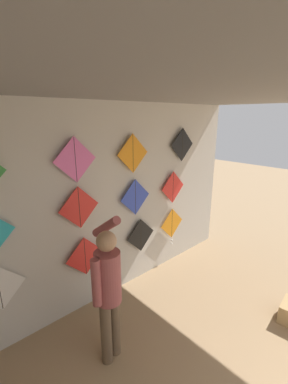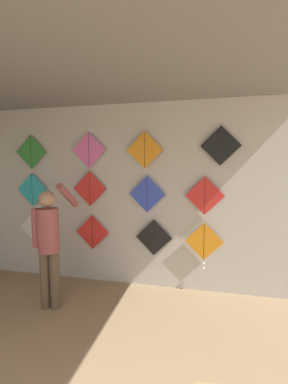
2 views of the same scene
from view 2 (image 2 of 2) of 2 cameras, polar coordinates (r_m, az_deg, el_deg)
name	(u,v)px [view 2 (image 2 of 2)]	position (r m, az deg, el deg)	size (l,w,h in m)	color
back_panel	(118,196)	(4.06, -5.77, -0.80)	(5.30, 0.06, 2.80)	beige
ceiling_slab	(38,42)	(2.48, -22.58, 28.38)	(5.30, 4.63, 0.04)	gray
shopkeeper	(49,238)	(3.58, -20.36, -9.65)	(0.41, 0.61, 1.65)	brown
kite_0	(35,227)	(4.73, -23.04, -7.18)	(0.55, 0.01, 0.55)	white
kite_1	(92,232)	(4.23, -11.40, -8.75)	(0.55, 0.01, 0.55)	red
kite_2	(154,238)	(3.94, 2.19, -10.07)	(0.55, 0.01, 0.55)	black
kite_3	(204,243)	(3.89, 13.19, -11.01)	(0.55, 0.04, 0.69)	orange
kite_4	(32,189)	(4.66, -23.59, 0.52)	(0.55, 0.01, 0.55)	#28B2C6
kite_5	(90,189)	(4.13, -11.97, 0.74)	(0.55, 0.01, 0.55)	red
kite_6	(147,194)	(3.84, 0.67, -0.46)	(0.55, 0.01, 0.55)	blue
kite_7	(205,196)	(3.76, 13.36, -0.82)	(0.55, 0.01, 0.55)	red
kite_8	(31,152)	(4.65, -23.85, 8.17)	(0.55, 0.01, 0.55)	#338C38
kite_9	(89,150)	(4.12, -12.17, 9.10)	(0.55, 0.01, 0.55)	pink
kite_10	(145,150)	(3.84, 0.12, 9.32)	(0.55, 0.01, 0.55)	orange
kite_11	(221,146)	(3.76, 16.67, 9.84)	(0.55, 0.01, 0.55)	black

